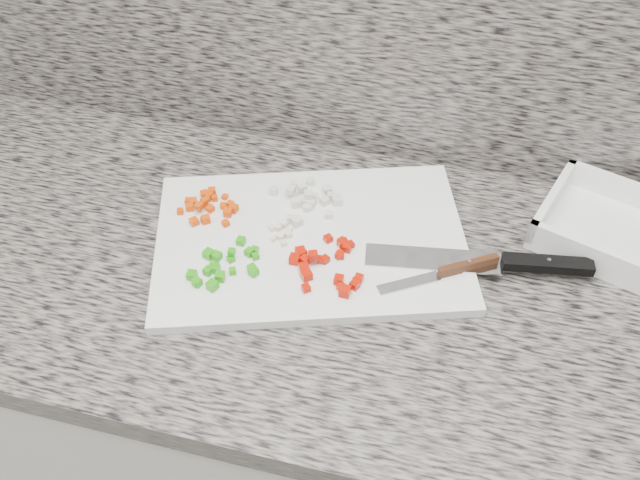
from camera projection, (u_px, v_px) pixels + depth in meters
The scene contains 11 objects.
cabinet at pixel (358, 434), 1.41m from camera, with size 3.92×0.62×0.86m, color silver.
countertop at pixel (369, 285), 1.09m from camera, with size 3.96×0.64×0.04m, color slate.
cutting_board at pixel (311, 241), 1.11m from camera, with size 0.48×0.32×0.02m, color white.
carrot_pile at pixel (209, 206), 1.15m from camera, with size 0.10×0.09×0.02m.
onion_pile at pixel (308, 199), 1.16m from camera, with size 0.12×0.12×0.02m.
green_pepper_pile at pixel (222, 267), 1.06m from camera, with size 0.10×0.11×0.02m.
red_pepper_pile at pixel (326, 263), 1.06m from camera, with size 0.12×0.12×0.02m.
garlic_pile at pixel (282, 232), 1.11m from camera, with size 0.04×0.05×0.01m.
chef_knife at pixel (508, 262), 1.06m from camera, with size 0.34×0.09×0.02m.
paring_knife at pixel (454, 270), 1.05m from camera, with size 0.17×0.11×0.02m.
tray at pixel (625, 236), 1.11m from camera, with size 0.30×0.26×0.05m.
Camera 1 is at (0.10, 0.73, 1.71)m, focal length 40.00 mm.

